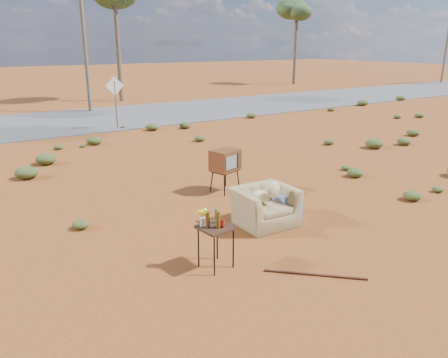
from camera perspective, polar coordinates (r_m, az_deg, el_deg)
ground at (r=8.19m, az=5.34°, el=-7.87°), size 140.00×140.00×0.00m
highway at (r=21.57m, az=-20.21°, el=7.05°), size 140.00×7.00×0.04m
armchair at (r=8.75m, az=5.76°, el=-2.85°), size 1.38×0.86×1.00m
tv_unit at (r=10.49m, az=0.16°, el=2.41°), size 0.77×0.68×1.04m
side_table at (r=6.92m, az=-1.47°, el=-6.03°), size 0.56×0.56×1.00m
rusty_bar at (r=7.12m, az=11.79°, el=-12.11°), size 1.19×1.12×0.04m
road_sign at (r=18.92m, az=-14.04°, el=10.83°), size 0.78×0.06×2.19m
eucalyptus_right at (r=40.04m, az=9.50°, el=20.63°), size 3.20×3.20×7.10m
utility_pole_center at (r=24.22m, az=-17.90°, el=18.13°), size 1.40×0.20×8.00m
utility_pole_east at (r=45.12m, az=27.20°, el=16.36°), size 1.40×0.20×8.00m
scrub_patch at (r=11.38m, az=-11.83°, el=-0.10°), size 17.49×8.07×0.33m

